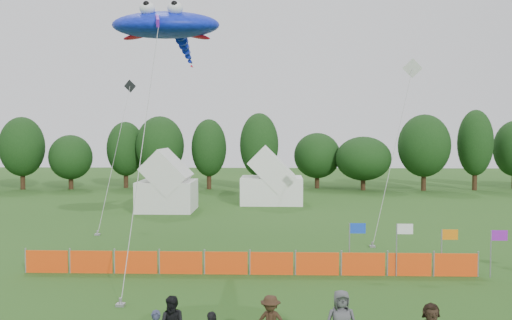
{
  "coord_description": "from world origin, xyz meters",
  "views": [
    {
      "loc": [
        0.75,
        -15.74,
        6.34
      ],
      "look_at": [
        0.0,
        6.0,
        5.2
      ],
      "focal_mm": 40.0,
      "sensor_mm": 36.0,
      "label": 1
    }
  ],
  "objects_px": {
    "barrier_fence": "(249,263)",
    "stingray_kite": "(168,27)",
    "tent_left": "(167,186)",
    "tent_right": "(272,182)"
  },
  "relations": [
    {
      "from": "tent_right",
      "to": "barrier_fence",
      "type": "bearing_deg",
      "value": -91.95
    },
    {
      "from": "tent_right",
      "to": "stingray_kite",
      "type": "relative_size",
      "value": 0.37
    },
    {
      "from": "tent_right",
      "to": "stingray_kite",
      "type": "distance_m",
      "value": 23.64
    },
    {
      "from": "tent_left",
      "to": "tent_right",
      "type": "bearing_deg",
      "value": 29.61
    },
    {
      "from": "tent_left",
      "to": "tent_right",
      "type": "xyz_separation_m",
      "value": [
        8.19,
        4.65,
        -0.05
      ]
    },
    {
      "from": "tent_right",
      "to": "stingray_kite",
      "type": "xyz_separation_m",
      "value": [
        -4.92,
        -21.1,
        9.46
      ]
    },
    {
      "from": "tent_left",
      "to": "stingray_kite",
      "type": "distance_m",
      "value": 19.23
    },
    {
      "from": "stingray_kite",
      "to": "tent_left",
      "type": "bearing_deg",
      "value": 101.26
    },
    {
      "from": "tent_left",
      "to": "tent_right",
      "type": "distance_m",
      "value": 9.42
    },
    {
      "from": "barrier_fence",
      "to": "stingray_kite",
      "type": "xyz_separation_m",
      "value": [
        -4.09,
        3.21,
        10.87
      ]
    }
  ]
}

